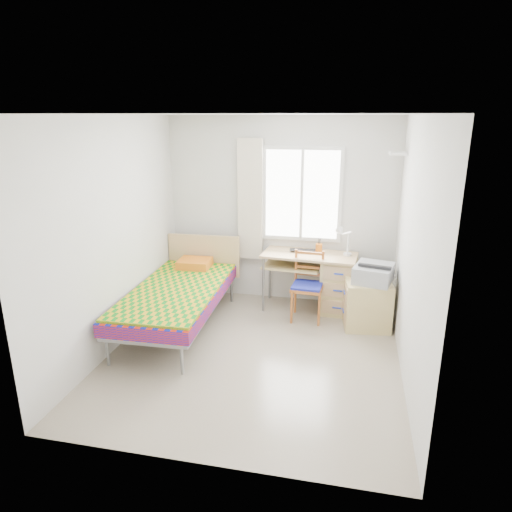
{
  "coord_description": "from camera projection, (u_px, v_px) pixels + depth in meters",
  "views": [
    {
      "loc": [
        0.99,
        -4.5,
        2.59
      ],
      "look_at": [
        -0.09,
        0.55,
        0.99
      ],
      "focal_mm": 32.0,
      "sensor_mm": 36.0,
      "label": 1
    }
  ],
  "objects": [
    {
      "name": "floor",
      "position": [
        254.0,
        354.0,
        5.17
      ],
      "size": [
        3.5,
        3.5,
        0.0
      ],
      "primitive_type": "plane",
      "color": "#BCAD93",
      "rests_on": "ground"
    },
    {
      "name": "ceiling",
      "position": [
        253.0,
        114.0,
        4.4
      ],
      "size": [
        3.5,
        3.5,
        0.0
      ],
      "primitive_type": "plane",
      "rotation": [
        3.14,
        0.0,
        0.0
      ],
      "color": "white",
      "rests_on": "wall_back"
    },
    {
      "name": "wall_back",
      "position": [
        280.0,
        211.0,
        6.42
      ],
      "size": [
        3.2,
        0.0,
        3.2
      ],
      "primitive_type": "plane",
      "rotation": [
        1.57,
        0.0,
        0.0
      ],
      "color": "silver",
      "rests_on": "ground"
    },
    {
      "name": "wall_left",
      "position": [
        114.0,
        236.0,
        5.1
      ],
      "size": [
        0.0,
        3.5,
        3.5
      ],
      "primitive_type": "plane",
      "rotation": [
        1.57,
        0.0,
        1.57
      ],
      "color": "silver",
      "rests_on": "ground"
    },
    {
      "name": "wall_right",
      "position": [
        413.0,
        253.0,
        4.46
      ],
      "size": [
        0.0,
        3.5,
        3.5
      ],
      "primitive_type": "plane",
      "rotation": [
        1.57,
        0.0,
        -1.57
      ],
      "color": "silver",
      "rests_on": "ground"
    },
    {
      "name": "window",
      "position": [
        302.0,
        194.0,
        6.26
      ],
      "size": [
        1.1,
        0.04,
        1.3
      ],
      "color": "white",
      "rests_on": "wall_back"
    },
    {
      "name": "curtain",
      "position": [
        250.0,
        200.0,
        6.39
      ],
      "size": [
        0.35,
        0.05,
        1.7
      ],
      "primitive_type": "cube",
      "color": "beige",
      "rests_on": "wall_back"
    },
    {
      "name": "floating_shelf",
      "position": [
        398.0,
        153.0,
        5.54
      ],
      "size": [
        0.2,
        0.32,
        0.03
      ],
      "primitive_type": "cube",
      "color": "white",
      "rests_on": "wall_right"
    },
    {
      "name": "bed",
      "position": [
        180.0,
        293.0,
        5.72
      ],
      "size": [
        1.09,
        2.24,
        0.96
      ],
      "rotation": [
        0.0,
        0.0,
        0.03
      ],
      "color": "gray",
      "rests_on": "floor"
    },
    {
      "name": "desk",
      "position": [
        333.0,
        281.0,
        6.23
      ],
      "size": [
        1.31,
        0.68,
        0.79
      ],
      "rotation": [
        0.0,
        0.0,
        -0.08
      ],
      "color": "tan",
      "rests_on": "floor"
    },
    {
      "name": "chair",
      "position": [
        308.0,
        281.0,
        5.96
      ],
      "size": [
        0.42,
        0.42,
        0.91
      ],
      "rotation": [
        0.0,
        0.0,
        -0.07
      ],
      "color": "#974D1D",
      "rests_on": "floor"
    },
    {
      "name": "cabinet",
      "position": [
        367.0,
        304.0,
        5.76
      ],
      "size": [
        0.62,
        0.56,
        0.61
      ],
      "rotation": [
        0.0,
        0.0,
        0.12
      ],
      "color": "tan",
      "rests_on": "floor"
    },
    {
      "name": "printer",
      "position": [
        374.0,
        273.0,
        5.65
      ],
      "size": [
        0.54,
        0.6,
        0.22
      ],
      "rotation": [
        0.0,
        0.0,
        -0.23
      ],
      "color": "#9EA0A6",
      "rests_on": "cabinet"
    },
    {
      "name": "laptop",
      "position": [
        302.0,
        252.0,
        6.24
      ],
      "size": [
        0.37,
        0.25,
        0.03
      ],
      "primitive_type": "imported",
      "rotation": [
        0.0,
        0.0,
        0.07
      ],
      "color": "black",
      "rests_on": "desk"
    },
    {
      "name": "pen_cup",
      "position": [
        319.0,
        248.0,
        6.27
      ],
      "size": [
        0.12,
        0.12,
        0.11
      ],
      "primitive_type": "cylinder",
      "rotation": [
        0.0,
        0.0,
        -0.33
      ],
      "color": "orange",
      "rests_on": "desk"
    },
    {
      "name": "task_lamp",
      "position": [
        343.0,
        238.0,
        5.95
      ],
      "size": [
        0.23,
        0.33,
        0.43
      ],
      "rotation": [
        0.0,
        0.0,
        -0.12
      ],
      "color": "white",
      "rests_on": "desk"
    },
    {
      "name": "book",
      "position": [
        293.0,
        268.0,
        6.26
      ],
      "size": [
        0.17,
        0.22,
        0.02
      ],
      "primitive_type": "imported",
      "rotation": [
        0.0,
        0.0,
        -0.04
      ],
      "color": "gray",
      "rests_on": "desk"
    }
  ]
}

